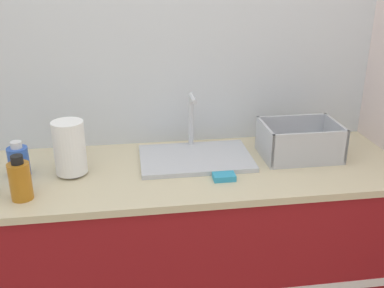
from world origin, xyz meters
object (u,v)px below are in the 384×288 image
object	(u,v)px
dish_rack	(299,144)
bottle_amber	(20,180)
bottle_blue	(19,161)
paper_towel_roll	(70,148)
sink	(195,156)

from	to	relation	value
dish_rack	bottle_amber	size ratio (longest dim) A/B	1.95
dish_rack	bottle_blue	bearing A→B (deg)	-178.92
bottle_blue	paper_towel_roll	bearing A→B (deg)	-5.21
paper_towel_roll	dish_rack	size ratio (longest dim) A/B	0.68
paper_towel_roll	bottle_blue	world-z (taller)	paper_towel_roll
sink	paper_towel_roll	size ratio (longest dim) A/B	2.12
bottle_blue	bottle_amber	bearing A→B (deg)	-76.78
dish_rack	sink	bearing A→B (deg)	176.49
paper_towel_roll	bottle_amber	distance (m)	0.25
bottle_amber	paper_towel_roll	bearing A→B (deg)	48.68
dish_rack	bottle_blue	xyz separation A→B (m)	(-1.21, -0.02, 0.01)
sink	dish_rack	distance (m)	0.47
bottle_amber	bottle_blue	bearing A→B (deg)	103.22
bottle_blue	bottle_amber	size ratio (longest dim) A/B	0.86
sink	dish_rack	world-z (taller)	sink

